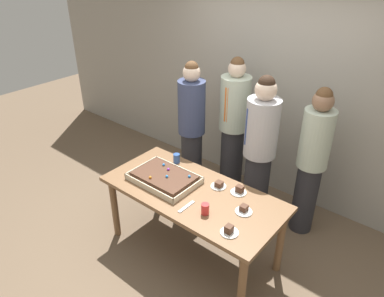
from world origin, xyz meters
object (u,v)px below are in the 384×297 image
(sheet_cake, at_px, (164,178))
(person_green_shirt_behind, at_px, (192,130))
(plated_slice_near_left, at_px, (239,191))
(plated_slice_near_right, at_px, (244,210))
(drink_cup_middle, at_px, (205,209))
(cake_server_utensil, at_px, (186,207))
(plated_slice_far_right, at_px, (219,185))
(plated_slice_far_left, at_px, (229,231))
(person_far_right_suit, at_px, (312,161))
(drink_cup_nearest, at_px, (177,158))
(party_table, at_px, (192,199))
(person_serving_front, at_px, (259,152))
(person_striped_tie_right, at_px, (233,129))

(sheet_cake, bearing_deg, person_green_shirt_behind, 112.06)
(plated_slice_near_left, bearing_deg, plated_slice_near_right, -48.66)
(drink_cup_middle, distance_m, cake_server_utensil, 0.19)
(plated_slice_far_right, bearing_deg, drink_cup_middle, -70.40)
(plated_slice_far_left, xyz_separation_m, person_far_right_suit, (0.12, 1.30, 0.09))
(plated_slice_near_left, bearing_deg, drink_cup_nearest, 177.44)
(party_table, xyz_separation_m, drink_cup_middle, (0.29, -0.18, 0.14))
(person_serving_front, bearing_deg, person_far_right_suit, 149.66)
(plated_slice_near_left, distance_m, person_green_shirt_behind, 1.14)
(person_green_shirt_behind, bearing_deg, person_far_right_suit, 78.76)
(drink_cup_nearest, distance_m, drink_cup_middle, 0.89)
(plated_slice_near_right, distance_m, drink_cup_middle, 0.34)
(plated_slice_far_right, bearing_deg, party_table, -124.99)
(plated_slice_far_right, height_order, person_far_right_suit, person_far_right_suit)
(plated_slice_far_left, relative_size, drink_cup_middle, 1.50)
(plated_slice_near_right, bearing_deg, drink_cup_middle, -136.30)
(party_table, relative_size, cake_server_utensil, 8.71)
(plated_slice_near_right, bearing_deg, sheet_cake, -173.83)
(plated_slice_far_left, relative_size, cake_server_utensil, 0.75)
(person_striped_tie_right, bearing_deg, plated_slice_near_right, 40.29)
(plated_slice_near_right, xyz_separation_m, plated_slice_far_right, (-0.38, 0.16, 0.00))
(plated_slice_near_right, distance_m, plated_slice_far_right, 0.42)
(cake_server_utensil, bearing_deg, person_far_right_suit, 64.69)
(person_striped_tie_right, bearing_deg, person_far_right_suit, 89.66)
(plated_slice_near_left, height_order, plated_slice_near_right, plated_slice_near_left)
(person_green_shirt_behind, distance_m, person_striped_tie_right, 0.49)
(plated_slice_near_left, height_order, drink_cup_middle, drink_cup_middle)
(party_table, distance_m, plated_slice_far_left, 0.65)
(drink_cup_middle, distance_m, person_striped_tie_right, 1.40)
(plated_slice_far_left, bearing_deg, sheet_cake, 167.04)
(person_green_shirt_behind, bearing_deg, person_serving_front, 69.51)
(sheet_cake, relative_size, person_striped_tie_right, 0.37)
(cake_server_utensil, height_order, person_striped_tie_right, person_striped_tie_right)
(person_striped_tie_right, bearing_deg, plated_slice_far_right, 28.32)
(drink_cup_middle, xyz_separation_m, person_striped_tie_right, (-0.57, 1.27, 0.11))
(party_table, distance_m, sheet_cake, 0.35)
(drink_cup_nearest, bearing_deg, party_table, -32.62)
(drink_cup_middle, bearing_deg, sheet_cake, 167.17)
(plated_slice_far_left, xyz_separation_m, drink_cup_nearest, (-1.05, 0.55, 0.03))
(person_striped_tie_right, bearing_deg, cake_server_utensil, 18.79)
(plated_slice_near_right, xyz_separation_m, cake_server_utensil, (-0.42, -0.27, -0.02))
(drink_cup_middle, relative_size, person_far_right_suit, 0.06)
(person_serving_front, bearing_deg, person_green_shirt_behind, -55.29)
(person_green_shirt_behind, height_order, person_far_right_suit, person_green_shirt_behind)
(party_table, relative_size, person_striped_tie_right, 1.00)
(party_table, relative_size, drink_cup_nearest, 17.42)
(person_green_shirt_behind, relative_size, person_striped_tie_right, 0.97)
(plated_slice_near_right, height_order, cake_server_utensil, plated_slice_near_right)
(drink_cup_nearest, xyz_separation_m, cake_server_utensil, (0.57, -0.51, -0.05))
(plated_slice_near_left, xyz_separation_m, cake_server_utensil, (-0.24, -0.48, -0.02))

